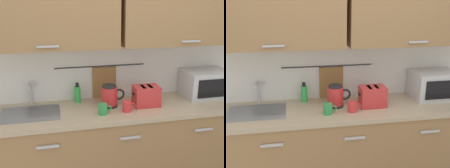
% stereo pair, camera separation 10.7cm
% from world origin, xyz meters
% --- Properties ---
extents(counter_unit, '(2.53, 0.64, 0.90)m').
position_xyz_m(counter_unit, '(-0.01, 0.30, 0.46)').
color(counter_unit, '#997047').
rests_on(counter_unit, ground).
extents(back_wall_assembly, '(3.70, 0.41, 2.50)m').
position_xyz_m(back_wall_assembly, '(-0.00, 0.53, 1.52)').
color(back_wall_assembly, silver).
rests_on(back_wall_assembly, ground).
extents(sink_faucet, '(0.09, 0.17, 0.22)m').
position_xyz_m(sink_faucet, '(-0.83, 0.53, 1.04)').
color(sink_faucet, '#B2B5BA').
rests_on(sink_faucet, counter_unit).
extents(microwave, '(0.46, 0.35, 0.27)m').
position_xyz_m(microwave, '(0.92, 0.41, 1.04)').
color(microwave, silver).
rests_on(microwave, counter_unit).
extents(electric_kettle, '(0.23, 0.16, 0.21)m').
position_xyz_m(electric_kettle, '(-0.11, 0.34, 1.00)').
color(electric_kettle, black).
rests_on(electric_kettle, counter_unit).
extents(dish_soap_bottle, '(0.06, 0.06, 0.20)m').
position_xyz_m(dish_soap_bottle, '(-0.39, 0.51, 0.99)').
color(dish_soap_bottle, green).
rests_on(dish_soap_bottle, counter_unit).
extents(mug_near_sink, '(0.12, 0.08, 0.09)m').
position_xyz_m(mug_near_sink, '(-0.20, 0.17, 0.95)').
color(mug_near_sink, green).
rests_on(mug_near_sink, counter_unit).
extents(toaster, '(0.26, 0.17, 0.19)m').
position_xyz_m(toaster, '(0.23, 0.28, 1.00)').
color(toaster, red).
rests_on(toaster, counter_unit).
extents(mug_by_kettle, '(0.12, 0.08, 0.09)m').
position_xyz_m(mug_by_kettle, '(0.02, 0.18, 0.95)').
color(mug_by_kettle, red).
rests_on(mug_by_kettle, counter_unit).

